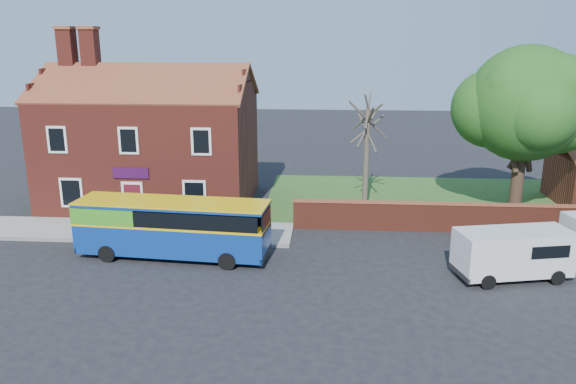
{
  "coord_description": "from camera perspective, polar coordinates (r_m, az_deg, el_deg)",
  "views": [
    {
      "loc": [
        3.84,
        -21.83,
        9.92
      ],
      "look_at": [
        1.86,
        5.0,
        2.57
      ],
      "focal_mm": 35.0,
      "sensor_mm": 36.0,
      "label": 1
    }
  ],
  "objects": [
    {
      "name": "pavement",
      "position": [
        31.23,
        -16.36,
        -3.76
      ],
      "size": [
        18.0,
        3.5,
        0.12
      ],
      "primitive_type": "cube",
      "color": "gray",
      "rests_on": "ground"
    },
    {
      "name": "bus",
      "position": [
        26.7,
        -12.18,
        -3.33
      ],
      "size": [
        9.08,
        3.01,
        2.72
      ],
      "rotation": [
        0.0,
        0.0,
        -0.08
      ],
      "color": "navy",
      "rests_on": "ground"
    },
    {
      "name": "boundary_wall",
      "position": [
        31.59,
        20.9,
        -2.51
      ],
      "size": [
        22.0,
        0.38,
        1.6
      ],
      "color": "maroon",
      "rests_on": "ground"
    },
    {
      "name": "bare_tree",
      "position": [
        33.7,
        7.98,
        3.91
      ],
      "size": [
        2.45,
        2.92,
        6.54
      ],
      "color": "#4C4238",
      "rests_on": "ground"
    },
    {
      "name": "shop_building",
      "position": [
        35.65,
        -13.63,
        4.34
      ],
      "size": [
        12.3,
        8.13,
        10.5
      ],
      "color": "maroon",
      "rests_on": "ground"
    },
    {
      "name": "large_tree",
      "position": [
        33.53,
        23.0,
        7.97
      ],
      "size": [
        7.94,
        6.28,
        9.68
      ],
      "color": "black",
      "rests_on": "ground"
    },
    {
      "name": "grass_strip",
      "position": [
        37.35,
        18.26,
        -0.87
      ],
      "size": [
        26.0,
        12.0,
        0.04
      ],
      "primitive_type": "cube",
      "color": "#426B28",
      "rests_on": "ground"
    },
    {
      "name": "ground",
      "position": [
        24.28,
        -5.31,
        -8.89
      ],
      "size": [
        120.0,
        120.0,
        0.0
      ],
      "primitive_type": "plane",
      "color": "black",
      "rests_on": "ground"
    },
    {
      "name": "kerb",
      "position": [
        29.69,
        -17.52,
        -4.83
      ],
      "size": [
        18.0,
        0.15,
        0.14
      ],
      "primitive_type": "cube",
      "color": "slate",
      "rests_on": "ground"
    },
    {
      "name": "van_near",
      "position": [
        25.79,
        21.96,
        -5.67
      ],
      "size": [
        5.12,
        2.92,
        2.11
      ],
      "rotation": [
        0.0,
        0.0,
        0.22
      ],
      "color": "silver",
      "rests_on": "ground"
    }
  ]
}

